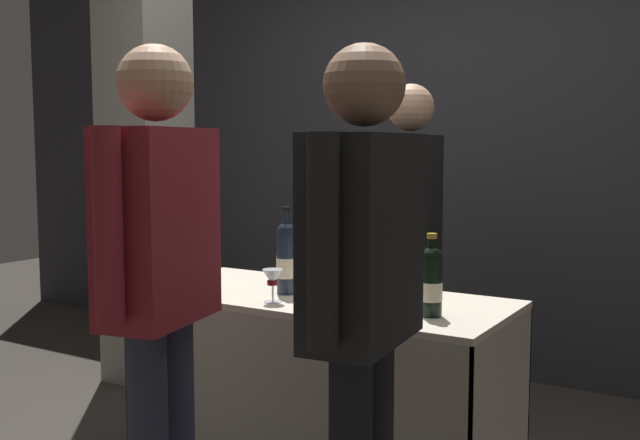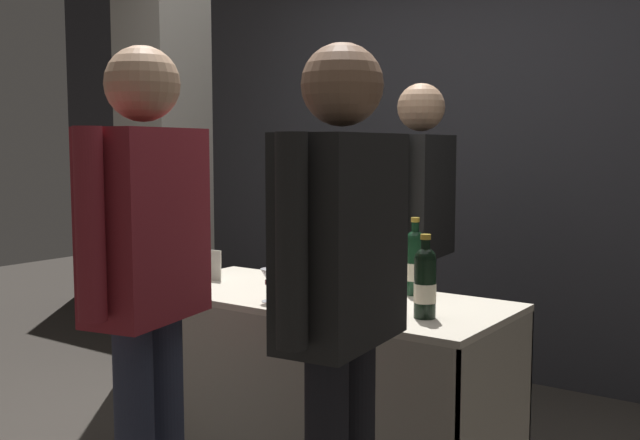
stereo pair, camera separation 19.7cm
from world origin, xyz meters
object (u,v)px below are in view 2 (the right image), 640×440
Objects in this scene: concrete_pillar at (162,69)px; vendor_presenter at (420,221)px; taster_foreground_right at (147,265)px; tasting_table at (320,356)px; flower_vase at (318,276)px; display_bottle_0 at (346,264)px; wine_glass_near_vendor at (271,279)px; featured_wine_bottle at (287,257)px.

vendor_presenter is (1.57, 0.18, -0.80)m from concrete_pillar.
vendor_presenter is at bearing -14.05° from taster_foreground_right.
taster_foreground_right reaches higher than vendor_presenter.
flower_vase is (0.11, -0.17, 0.36)m from tasting_table.
tasting_table is at bearing -147.61° from display_bottle_0.
wine_glass_near_vendor is at bearing -122.51° from display_bottle_0.
concrete_pillar reaches higher than flower_vase.
display_bottle_0 reaches higher than tasting_table.
flower_vase is at bearing -25.70° from concrete_pillar.
flower_vase reaches higher than featured_wine_bottle.
tasting_table is (1.55, -0.63, -1.27)m from concrete_pillar.
taster_foreground_right reaches higher than tasting_table.
vendor_presenter reaches higher than wine_glass_near_vendor.
concrete_pillar is at bearing 160.69° from display_bottle_0.
vendor_presenter is (-0.07, 0.75, 0.10)m from display_bottle_0.
display_bottle_0 is 0.77× the size of flower_vase.
taster_foreground_right is (-0.06, -0.84, 0.47)m from tasting_table.
concrete_pillar is 2.16× the size of taster_foreground_right.
display_bottle_0 is 0.18× the size of vendor_presenter.
tasting_table is 11.85× the size of wine_glass_near_vendor.
tasting_table is 0.91× the size of taster_foreground_right.
concrete_pillar is 2.10m from tasting_table.
featured_wine_bottle is (-0.13, -0.05, 0.39)m from tasting_table.
featured_wine_bottle reaches higher than wine_glass_near_vendor.
flower_vase is 0.23× the size of taster_foreground_right.
flower_vase reaches higher than display_bottle_0.
display_bottle_0 is 0.32m from wine_glass_near_vendor.
display_bottle_0 is at bearing 25.07° from featured_wine_bottle.
tasting_table is at bearing 68.78° from wine_glass_near_vendor.
tasting_table is 0.40m from wine_glass_near_vendor.
flower_vase is (0.20, 0.04, 0.03)m from wine_glass_near_vendor.
vendor_presenter is (0.14, 0.86, 0.08)m from featured_wine_bottle.
taster_foreground_right is at bearing -99.21° from display_bottle_0.
tasting_table is at bearing -7.61° from vendor_presenter.
featured_wine_bottle is 0.92× the size of flower_vase.
tasting_table is 0.97m from taster_foreground_right.
vendor_presenter is (0.01, 0.81, 0.47)m from tasting_table.
tasting_table is at bearing 19.59° from featured_wine_bottle.
taster_foreground_right is at bearing -87.83° from wine_glass_near_vendor.
concrete_pillar is 9.42× the size of flower_vase.
taster_foreground_right reaches higher than flower_vase.
vendor_presenter is at bearing 95.84° from flower_vase.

